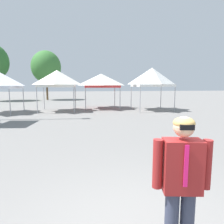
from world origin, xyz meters
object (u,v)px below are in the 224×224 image
canopy_tent_right_of_center (57,79)px  canopy_tent_far_right (101,81)px  canopy_tent_behind_center (152,77)px  tree_behind_tents_right (46,67)px  person_foreground (181,181)px

canopy_tent_right_of_center → canopy_tent_far_right: size_ratio=1.06×
canopy_tent_far_right → canopy_tent_behind_center: canopy_tent_behind_center is taller
canopy_tent_far_right → tree_behind_tents_right: bearing=118.8°
tree_behind_tents_right → canopy_tent_far_right: bearing=-61.2°
canopy_tent_behind_center → person_foreground: canopy_tent_behind_center is taller
canopy_tent_right_of_center → person_foreground: canopy_tent_right_of_center is taller
canopy_tent_right_of_center → tree_behind_tents_right: bearing=102.0°
tree_behind_tents_right → canopy_tent_behind_center: bearing=-52.5°
canopy_tent_far_right → person_foreground: (-0.90, -16.18, -1.50)m
canopy_tent_far_right → tree_behind_tents_right: tree_behind_tents_right is taller
canopy_tent_far_right → canopy_tent_behind_center: bearing=-25.1°
person_foreground → tree_behind_tents_right: tree_behind_tents_right is taller
canopy_tent_far_right → person_foreground: size_ratio=1.77×
canopy_tent_right_of_center → tree_behind_tents_right: size_ratio=0.47×
canopy_tent_behind_center → tree_behind_tents_right: tree_behind_tents_right is taller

